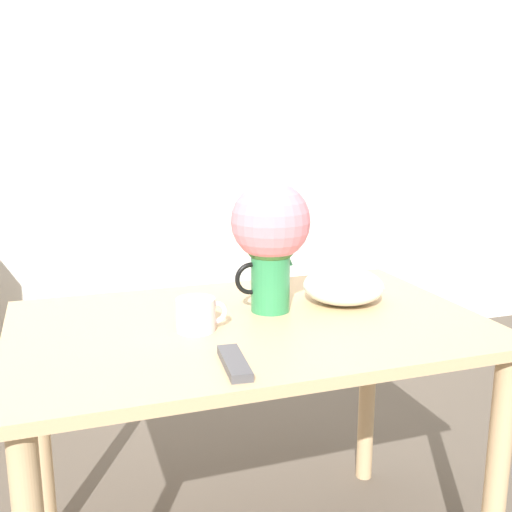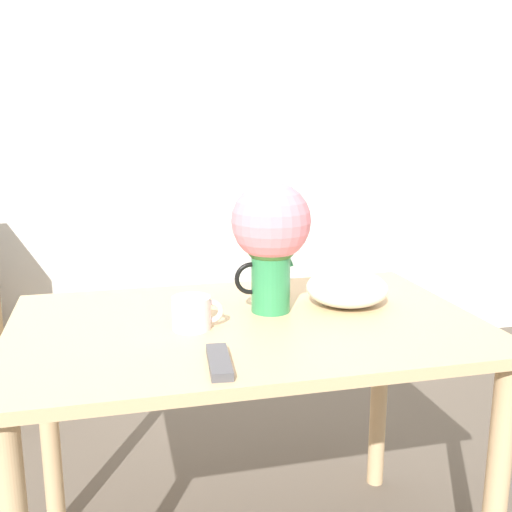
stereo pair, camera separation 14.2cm
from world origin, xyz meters
The scene contains 6 objects.
wall_back centered at (0.00, 1.86, 1.30)m, with size 8.00×0.05×2.60m.
table centered at (0.11, 0.10, 0.68)m, with size 1.26×0.80×0.80m.
flower_vase centered at (0.19, 0.17, 1.03)m, with size 0.22×0.22×0.37m.
coffee_mug centered at (-0.04, 0.07, 0.84)m, with size 0.14×0.10×0.09m.
white_bowl centered at (0.42, 0.17, 0.85)m, with size 0.24×0.24×0.10m.
remote_control centered at (-0.02, -0.18, 0.81)m, with size 0.06×0.18×0.02m.
Camera 2 is at (-0.24, -1.41, 1.33)m, focal length 42.00 mm.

